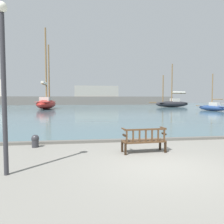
# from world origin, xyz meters

# --- Properties ---
(ground_plane) EXTENTS (160.00, 160.00, 0.00)m
(ground_plane) POSITION_xyz_m (0.00, 0.00, 0.00)
(ground_plane) COLOR gray
(harbor_water) EXTENTS (100.00, 80.00, 0.08)m
(harbor_water) POSITION_xyz_m (0.00, 44.00, 0.04)
(harbor_water) COLOR #476670
(harbor_water) RESTS_ON ground
(quay_edge_kerb) EXTENTS (40.00, 0.30, 0.12)m
(quay_edge_kerb) POSITION_xyz_m (0.00, 3.85, 0.06)
(quay_edge_kerb) COLOR #5B5954
(quay_edge_kerb) RESTS_ON ground
(park_bench) EXTENTS (1.63, 0.63, 0.92)m
(park_bench) POSITION_xyz_m (-0.03, 1.71, 0.47)
(park_bench) COLOR black
(park_bench) RESTS_ON ground
(sailboat_mid_starboard) EXTENTS (2.87, 6.09, 5.77)m
(sailboat_mid_starboard) POSITION_xyz_m (18.23, 25.52, 0.63)
(sailboat_mid_starboard) COLOR navy
(sailboat_mid_starboard) RESTS_ON harbor_water
(sailboat_nearest_port) EXTENTS (3.43, 12.26, 14.90)m
(sailboat_nearest_port) POSITION_xyz_m (-8.60, 35.94, 1.31)
(sailboat_nearest_port) COLOR maroon
(sailboat_nearest_port) RESTS_ON harbor_water
(sailboat_mid_port) EXTENTS (10.23, 4.27, 9.55)m
(sailboat_mid_port) POSITION_xyz_m (18.12, 40.34, 0.98)
(sailboat_mid_port) COLOR black
(sailboat_mid_port) RESTS_ON harbor_water
(mooring_bollard) EXTENTS (0.32, 0.32, 0.52)m
(mooring_bollard) POSITION_xyz_m (-4.20, 3.21, 0.28)
(mooring_bollard) COLOR #2D2D33
(mooring_bollard) RESTS_ON ground
(lamp_post) EXTENTS (0.28, 0.28, 4.44)m
(lamp_post) POSITION_xyz_m (-4.29, -0.05, 2.68)
(lamp_post) COLOR #2D2D33
(lamp_post) RESTS_ON ground
(far_breakwater) EXTENTS (53.80, 2.40, 7.42)m
(far_breakwater) POSITION_xyz_m (0.26, 61.13, 1.94)
(far_breakwater) COLOR #66605B
(far_breakwater) RESTS_ON ground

